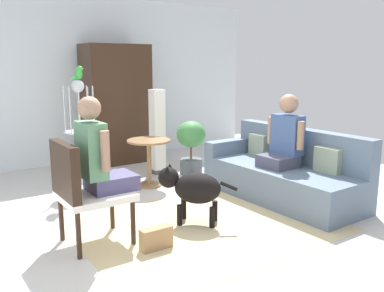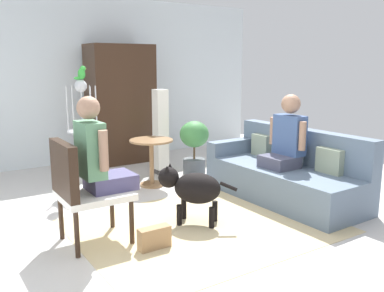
{
  "view_description": "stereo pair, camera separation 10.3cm",
  "coord_description": "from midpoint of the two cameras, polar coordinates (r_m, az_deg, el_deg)",
  "views": [
    {
      "loc": [
        -2.44,
        -3.43,
        1.63
      ],
      "look_at": [
        -0.08,
        -0.0,
        0.8
      ],
      "focal_mm": 39.41,
      "sensor_mm": 36.0,
      "label": 1
    },
    {
      "loc": [
        -2.36,
        -3.49,
        1.63
      ],
      "look_at": [
        -0.08,
        -0.0,
        0.8
      ],
      "focal_mm": 39.41,
      "sensor_mm": 36.0,
      "label": 2
    }
  ],
  "objects": [
    {
      "name": "ground_plane",
      "position": [
        4.51,
        1.54,
        -9.84
      ],
      "size": [
        7.75,
        7.75,
        0.0
      ],
      "primitive_type": "plane",
      "color": "beige"
    },
    {
      "name": "back_wall",
      "position": [
        7.17,
        -13.68,
        8.62
      ],
      "size": [
        6.47,
        0.12,
        2.67
      ],
      "primitive_type": "cube",
      "color": "silver",
      "rests_on": "ground"
    },
    {
      "name": "area_rug",
      "position": [
        4.33,
        2.34,
        -10.74
      ],
      "size": [
        2.48,
        1.98,
        0.01
      ],
      "primitive_type": "cube",
      "color": "#C6B284",
      "rests_on": "ground"
    },
    {
      "name": "couch",
      "position": [
        5.23,
        13.07,
        -3.76
      ],
      "size": [
        0.86,
        2.01,
        0.83
      ],
      "color": "slate",
      "rests_on": "ground"
    },
    {
      "name": "armchair",
      "position": [
        3.85,
        -14.12,
        -5.15
      ],
      "size": [
        0.6,
        0.56,
        0.96
      ],
      "color": "black",
      "rests_on": "ground"
    },
    {
      "name": "person_on_couch",
      "position": [
        5.08,
        13.26,
        1.14
      ],
      "size": [
        0.45,
        0.54,
        0.85
      ],
      "color": "#45475B"
    },
    {
      "name": "person_on_armchair",
      "position": [
        3.84,
        -11.98,
        -1.14
      ],
      "size": [
        0.49,
        0.5,
        0.86
      ],
      "color": "#49446B"
    },
    {
      "name": "round_end_table",
      "position": [
        5.59,
        -4.97,
        -1.14
      ],
      "size": [
        0.57,
        0.57,
        0.63
      ],
      "color": "olive",
      "rests_on": "ground"
    },
    {
      "name": "dog",
      "position": [
        4.29,
        0.77,
        -5.63
      ],
      "size": [
        0.61,
        0.63,
        0.61
      ],
      "color": "black",
      "rests_on": "ground"
    },
    {
      "name": "bird_cage_stand",
      "position": [
        5.52,
        -13.98,
        1.2
      ],
      "size": [
        0.39,
        0.39,
        1.41
      ],
      "color": "silver",
      "rests_on": "ground"
    },
    {
      "name": "parrot",
      "position": [
        5.44,
        -14.19,
        9.54
      ],
      "size": [
        0.17,
        0.1,
        0.17
      ],
      "color": "green",
      "rests_on": "bird_cage_stand"
    },
    {
      "name": "potted_plant",
      "position": [
        6.17,
        0.78,
        0.47
      ],
      "size": [
        0.43,
        0.43,
        0.78
      ],
      "color": "#4C5156",
      "rests_on": "ground"
    },
    {
      "name": "column_lamp",
      "position": [
        6.21,
        -3.79,
        1.87
      ],
      "size": [
        0.2,
        0.2,
        1.24
      ],
      "color": "#4C4742",
      "rests_on": "ground"
    },
    {
      "name": "armoire_cabinet",
      "position": [
        6.97,
        -9.16,
        5.59
      ],
      "size": [
        1.03,
        0.56,
        1.91
      ],
      "primitive_type": "cube",
      "color": "#382316",
      "rests_on": "ground"
    },
    {
      "name": "handbag",
      "position": [
        3.82,
        -4.34,
        -12.32
      ],
      "size": [
        0.29,
        0.1,
        0.2
      ],
      "primitive_type": "cube",
      "color": "#99724C",
      "rests_on": "ground"
    }
  ]
}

